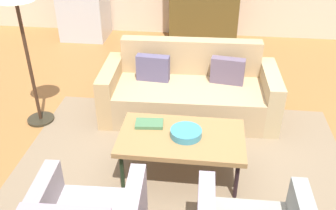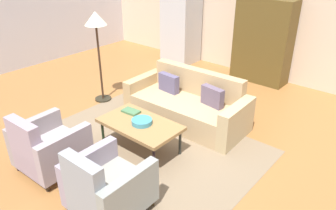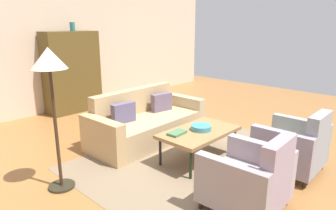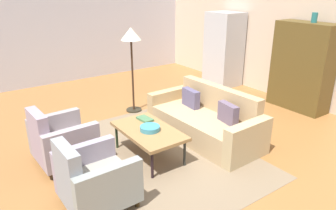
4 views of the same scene
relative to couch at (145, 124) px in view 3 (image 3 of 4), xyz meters
The scene contains 12 objects.
ground_plane 0.81m from the couch, 86.55° to the right, with size 11.53×11.53×0.00m, color #986434.
wall_back 3.07m from the couch, 89.09° to the left, with size 9.61×0.12×2.80m, color beige.
area_rug 1.17m from the couch, 89.86° to the right, with size 3.40×2.60×0.01m, color #7C6950.
couch is the anchor object (origin of this frame).
coffee_table 1.19m from the couch, 89.86° to the right, with size 1.20×0.70×0.46m.
armchair_left 2.43m from the couch, 104.17° to the right, with size 0.84×0.84×0.88m.
armchair_right 2.43m from the couch, 75.60° to the right, with size 0.81×0.81×0.88m.
fruit_bowl 1.21m from the couch, 87.62° to the right, with size 0.30×0.30×0.07m, color teal.
book_stack 1.11m from the couch, 107.43° to the right, with size 0.29×0.19×0.03m.
cabinet 2.59m from the couch, 88.10° to the left, with size 1.20×0.51×1.80m.
vase_tall 2.99m from the couch, 85.82° to the left, with size 0.11×0.11×0.19m, color #246C6C.
floor_lamp 2.18m from the couch, 166.36° to the right, with size 0.40×0.40×1.72m.
Camera 3 is at (-3.35, -2.94, 1.98)m, focal length 32.12 mm.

